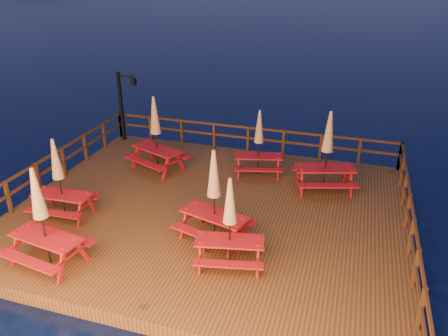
% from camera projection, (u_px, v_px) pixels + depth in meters
% --- Properties ---
extents(ground, '(500.00, 500.00, 0.00)m').
position_uv_depth(ground, '(210.00, 219.00, 14.06)').
color(ground, black).
rests_on(ground, ground).
extents(deck, '(12.00, 10.00, 0.40)m').
position_uv_depth(deck, '(210.00, 214.00, 13.97)').
color(deck, '#4C2818').
rests_on(deck, ground).
extents(deck_piles, '(11.44, 9.44, 1.40)m').
position_uv_depth(deck_piles, '(210.00, 227.00, 14.19)').
color(deck_piles, '#342410').
rests_on(deck_piles, ground).
extents(railing, '(11.80, 9.75, 1.10)m').
position_uv_depth(railing, '(226.00, 164.00, 15.10)').
color(railing, '#342410').
rests_on(railing, deck).
extents(lamp_post, '(0.85, 0.18, 3.00)m').
position_uv_depth(lamp_post, '(124.00, 100.00, 18.50)').
color(lamp_post, black).
rests_on(lamp_post, deck).
extents(picnic_table_0, '(1.85, 1.55, 2.54)m').
position_uv_depth(picnic_table_0, '(59.00, 177.00, 12.94)').
color(picnic_table_0, maroon).
rests_on(picnic_table_0, deck).
extents(picnic_table_1, '(2.12, 1.84, 2.73)m').
position_uv_depth(picnic_table_1, '(41.00, 216.00, 10.78)').
color(picnic_table_1, maroon).
rests_on(picnic_table_1, deck).
extents(picnic_table_2, '(2.43, 2.24, 2.82)m').
position_uv_depth(picnic_table_2, '(156.00, 133.00, 15.94)').
color(picnic_table_2, maroon).
rests_on(picnic_table_2, deck).
extents(picnic_table_3, '(2.25, 2.02, 2.72)m').
position_uv_depth(picnic_table_3, '(214.00, 195.00, 11.78)').
color(picnic_table_3, maroon).
rests_on(picnic_table_3, deck).
extents(picnic_table_4, '(2.36, 2.12, 2.82)m').
position_uv_depth(picnic_table_4, '(327.00, 150.00, 14.42)').
color(picnic_table_4, maroon).
rests_on(picnic_table_4, deck).
extents(picnic_table_5, '(2.00, 1.76, 2.49)m').
position_uv_depth(picnic_table_5, '(230.00, 221.00, 10.78)').
color(picnic_table_5, maroon).
rests_on(picnic_table_5, deck).
extents(picnic_table_6, '(2.01, 1.79, 2.46)m').
position_uv_depth(picnic_table_6, '(259.00, 142.00, 15.64)').
color(picnic_table_6, maroon).
rests_on(picnic_table_6, deck).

